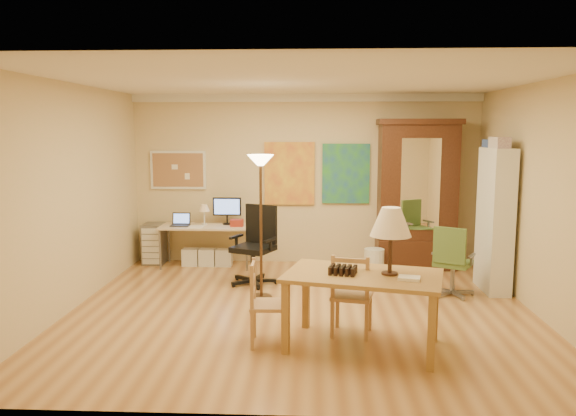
{
  "coord_description": "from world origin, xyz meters",
  "views": [
    {
      "loc": [
        0.14,
        -6.48,
        2.15
      ],
      "look_at": [
        -0.17,
        0.3,
        1.2
      ],
      "focal_mm": 35.0,
      "sensor_mm": 36.0,
      "label": 1
    }
  ],
  "objects_px": {
    "office_chair_black": "(255,263)",
    "office_chair_green": "(452,277)",
    "dining_table": "(373,260)",
    "armoire": "(417,204)",
    "computer_desk": "(209,241)",
    "bookshelf": "(495,220)"
  },
  "relations": [
    {
      "from": "office_chair_black",
      "to": "office_chair_green",
      "type": "bearing_deg",
      "value": -10.2
    },
    {
      "from": "dining_table",
      "to": "office_chair_green",
      "type": "height_order",
      "value": "dining_table"
    },
    {
      "from": "armoire",
      "to": "dining_table",
      "type": "bearing_deg",
      "value": -106.84
    },
    {
      "from": "office_chair_black",
      "to": "office_chair_green",
      "type": "height_order",
      "value": "office_chair_black"
    },
    {
      "from": "computer_desk",
      "to": "bookshelf",
      "type": "xyz_separation_m",
      "value": [
        4.07,
        -1.17,
        0.55
      ]
    },
    {
      "from": "office_chair_black",
      "to": "armoire",
      "type": "height_order",
      "value": "armoire"
    },
    {
      "from": "dining_table",
      "to": "computer_desk",
      "type": "xyz_separation_m",
      "value": [
        -2.24,
        3.27,
        -0.5
      ]
    },
    {
      "from": "computer_desk",
      "to": "office_chair_green",
      "type": "xyz_separation_m",
      "value": [
        3.46,
        -1.46,
        -0.15
      ]
    },
    {
      "from": "office_chair_green",
      "to": "bookshelf",
      "type": "distance_m",
      "value": 0.98
    },
    {
      "from": "dining_table",
      "to": "bookshelf",
      "type": "relative_size",
      "value": 0.88
    },
    {
      "from": "office_chair_black",
      "to": "dining_table",
      "type": "bearing_deg",
      "value": -58.36
    },
    {
      "from": "armoire",
      "to": "bookshelf",
      "type": "xyz_separation_m",
      "value": [
        0.81,
        -1.25,
        -0.05
      ]
    },
    {
      "from": "bookshelf",
      "to": "computer_desk",
      "type": "bearing_deg",
      "value": 163.98
    },
    {
      "from": "bookshelf",
      "to": "office_chair_green",
      "type": "bearing_deg",
      "value": -154.04
    },
    {
      "from": "computer_desk",
      "to": "office_chair_black",
      "type": "distance_m",
      "value": 1.3
    },
    {
      "from": "computer_desk",
      "to": "office_chair_green",
      "type": "distance_m",
      "value": 3.76
    },
    {
      "from": "office_chair_black",
      "to": "bookshelf",
      "type": "relative_size",
      "value": 0.57
    },
    {
      "from": "computer_desk",
      "to": "bookshelf",
      "type": "height_order",
      "value": "bookshelf"
    },
    {
      "from": "computer_desk",
      "to": "office_chair_black",
      "type": "relative_size",
      "value": 1.3
    },
    {
      "from": "office_chair_green",
      "to": "bookshelf",
      "type": "xyz_separation_m",
      "value": [
        0.61,
        0.3,
        0.7
      ]
    },
    {
      "from": "office_chair_black",
      "to": "office_chair_green",
      "type": "xyz_separation_m",
      "value": [
        2.62,
        -0.47,
        -0.05
      ]
    },
    {
      "from": "office_chair_black",
      "to": "bookshelf",
      "type": "xyz_separation_m",
      "value": [
        3.23,
        -0.17,
        0.66
      ]
    }
  ]
}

